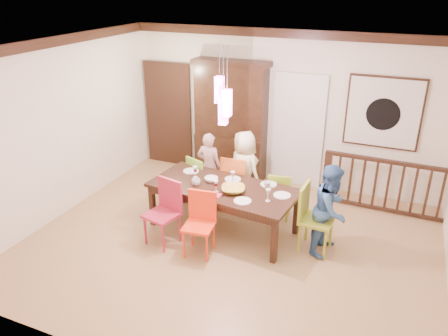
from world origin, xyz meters
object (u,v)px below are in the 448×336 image
at_px(chair_far_left, 202,176).
at_px(person_far_left, 209,166).
at_px(dining_table, 223,191).
at_px(balustrade, 388,186).
at_px(person_end_right, 331,210).
at_px(china_hutch, 231,121).
at_px(person_far_mid, 244,170).
at_px(chair_end_right, 317,215).

bearing_deg(chair_far_left, person_far_left, -81.43).
bearing_deg(dining_table, chair_far_left, 141.31).
bearing_deg(balustrade, dining_table, -144.43).
relative_size(dining_table, person_end_right, 1.75).
distance_m(chair_far_left, balustrade, 3.16).
height_order(china_hutch, person_far_mid, china_hutch).
relative_size(china_hutch, person_far_left, 1.86).
xyz_separation_m(chair_end_right, person_far_mid, (-1.45, 0.86, 0.11)).
xyz_separation_m(balustrade, person_end_right, (-0.69, -1.54, 0.18)).
distance_m(dining_table, balustrade, 2.83).
xyz_separation_m(china_hutch, person_end_right, (2.31, -1.88, -0.49)).
xyz_separation_m(person_far_mid, person_end_right, (1.62, -0.80, -0.01)).
bearing_deg(person_end_right, balustrade, -11.95).
bearing_deg(balustrade, person_end_right, -112.76).
relative_size(china_hutch, person_end_right, 1.71).
xyz_separation_m(china_hutch, balustrade, (3.00, -0.35, -0.67)).
distance_m(dining_table, chair_end_right, 1.48).
bearing_deg(dining_table, person_far_mid, 94.55).
xyz_separation_m(chair_end_right, person_far_left, (-2.13, 0.90, 0.04)).
distance_m(china_hutch, person_far_mid, 1.37).
relative_size(chair_end_right, balustrade, 0.47).
relative_size(chair_far_left, person_far_left, 0.71).
distance_m(balustrade, person_end_right, 1.69).
height_order(balustrade, person_end_right, person_end_right).
height_order(china_hutch, person_far_left, china_hutch).
height_order(person_far_left, person_far_mid, person_far_mid).
bearing_deg(balustrade, china_hutch, 174.87).
relative_size(balustrade, person_end_right, 1.60).
bearing_deg(china_hutch, dining_table, -71.07).
height_order(chair_far_left, person_far_mid, person_far_mid).
height_order(chair_end_right, balustrade, chair_end_right).
height_order(dining_table, chair_far_left, chair_far_left).
height_order(balustrade, person_far_left, person_far_left).
relative_size(dining_table, balustrade, 1.10).
relative_size(chair_end_right, person_end_right, 0.75).
bearing_deg(chair_end_right, balustrade, -25.62).
distance_m(person_far_left, person_end_right, 2.45).
bearing_deg(chair_far_left, dining_table, 156.25).
distance_m(chair_far_left, person_far_left, 0.23).
xyz_separation_m(chair_far_left, person_end_right, (2.35, -0.65, 0.17)).
relative_size(dining_table, person_far_mid, 1.73).
distance_m(person_far_left, person_far_mid, 0.68).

